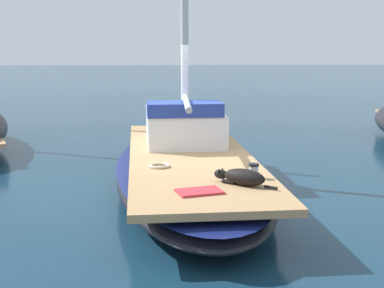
{
  "coord_description": "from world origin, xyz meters",
  "views": [
    {
      "loc": [
        -0.32,
        -8.98,
        2.49
      ],
      "look_at": [
        0.0,
        -1.0,
        1.01
      ],
      "focal_mm": 49.81,
      "sensor_mm": 36.0,
      "label": 1
    }
  ],
  "objects_px": {
    "dog_black": "(242,177)",
    "deck_towel": "(199,191)",
    "sailboat_main": "(190,172)",
    "coiled_rope": "(160,166)",
    "deck_winch": "(254,171)"
  },
  "relations": [
    {
      "from": "sailboat_main",
      "to": "deck_towel",
      "type": "bearing_deg",
      "value": -89.25
    },
    {
      "from": "deck_winch",
      "to": "deck_towel",
      "type": "height_order",
      "value": "deck_winch"
    },
    {
      "from": "sailboat_main",
      "to": "coiled_rope",
      "type": "bearing_deg",
      "value": -115.9
    },
    {
      "from": "deck_towel",
      "to": "deck_winch",
      "type": "bearing_deg",
      "value": 41.79
    },
    {
      "from": "coiled_rope",
      "to": "deck_towel",
      "type": "distance_m",
      "value": 1.55
    },
    {
      "from": "dog_black",
      "to": "deck_towel",
      "type": "bearing_deg",
      "value": -148.4
    },
    {
      "from": "sailboat_main",
      "to": "deck_winch",
      "type": "distance_m",
      "value": 2.0
    },
    {
      "from": "dog_black",
      "to": "deck_winch",
      "type": "distance_m",
      "value": 0.41
    },
    {
      "from": "dog_black",
      "to": "coiled_rope",
      "type": "height_order",
      "value": "dog_black"
    },
    {
      "from": "sailboat_main",
      "to": "deck_winch",
      "type": "height_order",
      "value": "deck_winch"
    },
    {
      "from": "dog_black",
      "to": "deck_towel",
      "type": "height_order",
      "value": "dog_black"
    },
    {
      "from": "deck_winch",
      "to": "coiled_rope",
      "type": "bearing_deg",
      "value": 150.8
    },
    {
      "from": "sailboat_main",
      "to": "coiled_rope",
      "type": "relative_size",
      "value": 22.78
    },
    {
      "from": "dog_black",
      "to": "deck_winch",
      "type": "relative_size",
      "value": 3.85
    },
    {
      "from": "dog_black",
      "to": "deck_winch",
      "type": "bearing_deg",
      "value": 59.14
    }
  ]
}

